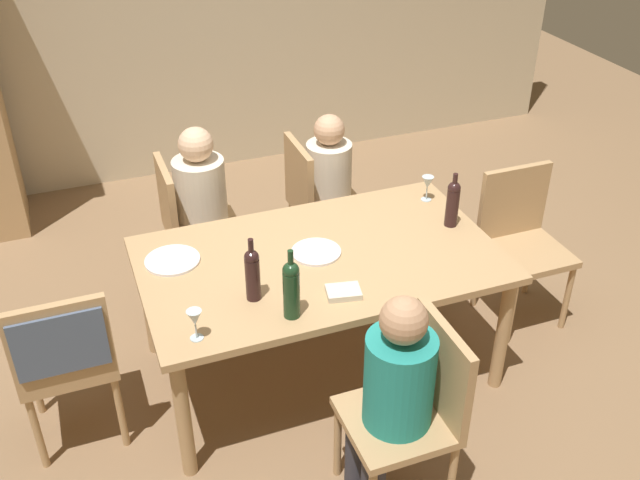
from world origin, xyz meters
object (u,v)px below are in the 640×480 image
at_px(chair_near, 415,404).
at_px(dinner_plate_guest_left, 316,252).
at_px(chair_far_right, 316,198).
at_px(dinner_plate_host, 172,260).
at_px(wine_bottle_dark_red, 453,202).
at_px(dining_table, 320,269).
at_px(wine_bottle_short_olive, 291,288).
at_px(chair_left_end, 64,353).
at_px(wine_glass_centre, 427,183).
at_px(chair_right_end, 520,235).
at_px(chair_far_left, 189,222).
at_px(person_woman_host, 333,182).
at_px(wine_bottle_tall_green, 252,273).
at_px(person_man_guest, 393,391).
at_px(wine_glass_near_left, 195,319).
at_px(person_man_bearded, 206,201).

distance_m(chair_near, dinner_plate_guest_left, 0.98).
bearing_deg(chair_far_right, dinner_plate_host, -55.94).
bearing_deg(wine_bottle_dark_red, dining_table, -176.93).
distance_m(wine_bottle_dark_red, dinner_plate_host, 1.50).
distance_m(dining_table, wine_bottle_short_olive, 0.55).
xyz_separation_m(chair_left_end, dinner_plate_host, (0.58, 0.35, 0.15)).
bearing_deg(wine_glass_centre, chair_left_end, -167.45).
bearing_deg(dinner_plate_host, chair_right_end, -3.88).
relative_size(wine_bottle_dark_red, dinner_plate_host, 1.12).
xyz_separation_m(chair_far_left, wine_bottle_short_olive, (0.21, -1.32, 0.36)).
distance_m(person_woman_host, wine_bottle_tall_green, 1.44).
bearing_deg(wine_bottle_dark_red, person_man_guest, -129.77).
bearing_deg(person_man_guest, dinner_plate_guest_left, -1.12).
distance_m(wine_bottle_short_olive, dinner_plate_host, 0.77).
relative_size(wine_bottle_tall_green, dinner_plate_guest_left, 1.27).
bearing_deg(dining_table, chair_far_right, 70.73).
bearing_deg(chair_near, person_man_guest, 90.00).
relative_size(person_man_guest, dinner_plate_guest_left, 4.34).
height_order(dining_table, wine_glass_near_left, wine_glass_near_left).
bearing_deg(dining_table, wine_bottle_tall_green, -152.27).
relative_size(chair_far_right, wine_bottle_dark_red, 2.96).
distance_m(person_man_bearded, wine_glass_centre, 1.32).
bearing_deg(person_man_bearded, dinner_plate_guest_left, 23.08).
xyz_separation_m(chair_far_right, person_man_bearded, (-0.70, 0.00, 0.12)).
bearing_deg(dinner_plate_host, chair_near, -55.10).
distance_m(chair_far_right, person_man_bearded, 0.71).
height_order(chair_near, wine_bottle_tall_green, wine_bottle_tall_green).
height_order(chair_far_left, wine_bottle_dark_red, wine_bottle_dark_red).
distance_m(person_man_bearded, wine_bottle_tall_green, 1.16).
bearing_deg(chair_far_right, dining_table, -19.27).
bearing_deg(chair_near, wine_bottle_tall_green, 35.46).
xyz_separation_m(dining_table, chair_far_left, (-0.50, 0.92, -0.13)).
distance_m(chair_left_end, wine_bottle_dark_red, 2.09).
relative_size(chair_far_left, chair_right_end, 1.00).
xyz_separation_m(dining_table, dinner_plate_host, (-0.71, 0.22, 0.08)).
height_order(wine_bottle_short_olive, dinner_plate_host, wine_bottle_short_olive).
height_order(chair_left_end, person_man_bearded, person_man_bearded).
xyz_separation_m(chair_left_end, person_woman_host, (1.72, 1.04, 0.04)).
distance_m(person_woman_host, person_man_bearded, 0.82).
relative_size(wine_bottle_short_olive, wine_glass_near_left, 2.35).
height_order(chair_right_end, person_man_bearded, person_man_bearded).
relative_size(dining_table, person_woman_host, 1.67).
xyz_separation_m(dining_table, wine_bottle_short_olive, (-0.29, -0.40, 0.23)).
distance_m(dining_table, wine_bottle_dark_red, 0.80).
relative_size(chair_near, person_man_guest, 0.83).
xyz_separation_m(chair_near, chair_right_end, (1.20, 1.01, 0.00)).
xyz_separation_m(chair_right_end, wine_bottle_short_olive, (-1.58, -0.49, 0.36)).
bearing_deg(person_man_bearded, chair_far_right, 90.00).
xyz_separation_m(chair_left_end, wine_bottle_dark_red, (2.06, 0.17, 0.28)).
distance_m(chair_far_right, person_man_guest, 1.87).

